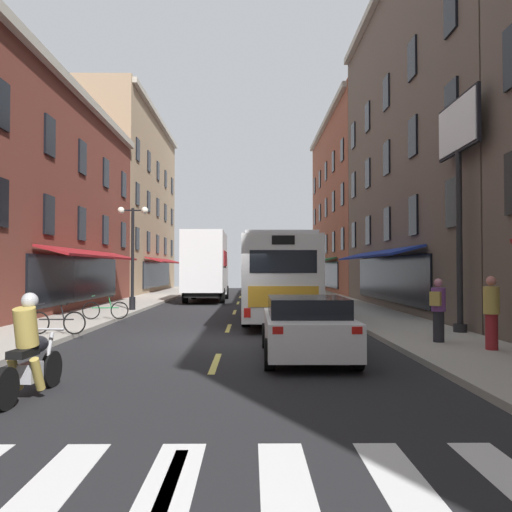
# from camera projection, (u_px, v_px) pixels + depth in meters

# --- Properties ---
(ground_plane) EXTENTS (34.80, 80.00, 0.10)m
(ground_plane) POSITION_uv_depth(u_px,v_px,m) (224.00, 342.00, 14.52)
(ground_plane) COLOR black
(lane_centre_dashes) EXTENTS (0.14, 73.90, 0.01)m
(lane_centre_dashes) POSITION_uv_depth(u_px,v_px,m) (223.00, 342.00, 14.27)
(lane_centre_dashes) COLOR #DBCC4C
(lane_centre_dashes) RESTS_ON ground
(crosswalk_near) EXTENTS (7.10, 2.80, 0.01)m
(crosswalk_near) POSITION_uv_depth(u_px,v_px,m) (164.00, 498.00, 4.52)
(crosswalk_near) COLOR silver
(crosswalk_near) RESTS_ON ground
(sidewalk_left) EXTENTS (3.00, 80.00, 0.14)m
(sidewalk_left) POSITION_uv_depth(u_px,v_px,m) (15.00, 338.00, 14.46)
(sidewalk_left) COLOR #A39E93
(sidewalk_left) RESTS_ON ground
(sidewalk_right) EXTENTS (3.00, 80.00, 0.14)m
(sidewalk_right) POSITION_uv_depth(u_px,v_px,m) (431.00, 338.00, 14.58)
(sidewalk_right) COLOR #A39E93
(sidewalk_right) RESTS_ON ground
(billboard_sign) EXTENTS (0.40, 2.89, 7.06)m
(billboard_sign) POSITION_uv_depth(u_px,v_px,m) (458.00, 153.00, 15.46)
(billboard_sign) COLOR black
(billboard_sign) RESTS_ON sidewalk_right
(transit_bus) EXTENTS (2.71, 11.64, 3.27)m
(transit_bus) POSITION_uv_depth(u_px,v_px,m) (275.00, 276.00, 21.37)
(transit_bus) COLOR silver
(transit_bus) RESTS_ON ground
(box_truck) EXTENTS (2.50, 7.55, 4.25)m
(box_truck) POSITION_uv_depth(u_px,v_px,m) (206.00, 267.00, 31.80)
(box_truck) COLOR white
(box_truck) RESTS_ON ground
(sedan_near) EXTENTS (1.99, 4.31, 1.40)m
(sedan_near) POSITION_uv_depth(u_px,v_px,m) (306.00, 326.00, 11.64)
(sedan_near) COLOR silver
(sedan_near) RESTS_ON ground
(sedan_mid) EXTENTS (1.91, 4.80, 1.43)m
(sedan_mid) POSITION_uv_depth(u_px,v_px,m) (213.00, 285.00, 40.88)
(sedan_mid) COLOR maroon
(sedan_mid) RESTS_ON ground
(motorcycle_rider) EXTENTS (0.62, 2.07, 1.66)m
(motorcycle_rider) POSITION_uv_depth(u_px,v_px,m) (29.00, 353.00, 8.03)
(motorcycle_rider) COLOR black
(motorcycle_rider) RESTS_ON ground
(bicycle_near) EXTENTS (1.71, 0.48, 0.91)m
(bicycle_near) POSITION_uv_depth(u_px,v_px,m) (57.00, 322.00, 14.79)
(bicycle_near) COLOR black
(bicycle_near) RESTS_ON sidewalk_left
(bicycle_mid) EXTENTS (1.71, 0.48, 0.91)m
(bicycle_mid) POSITION_uv_depth(u_px,v_px,m) (105.00, 310.00, 19.21)
(bicycle_mid) COLOR black
(bicycle_mid) RESTS_ON sidewalk_left
(pedestrian_near) EXTENTS (0.48, 0.51, 1.64)m
(pedestrian_near) POSITION_uv_depth(u_px,v_px,m) (438.00, 309.00, 13.24)
(pedestrian_near) COLOR black
(pedestrian_near) RESTS_ON sidewalk_right
(pedestrian_mid) EXTENTS (0.36, 0.36, 1.72)m
(pedestrian_mid) POSITION_uv_depth(u_px,v_px,m) (491.00, 312.00, 11.99)
(pedestrian_mid) COLOR maroon
(pedestrian_mid) RESTS_ON sidewalk_right
(street_lamp_twin) EXTENTS (1.42, 0.32, 4.78)m
(street_lamp_twin) POSITION_uv_depth(u_px,v_px,m) (133.00, 252.00, 23.71)
(street_lamp_twin) COLOR black
(street_lamp_twin) RESTS_ON sidewalk_left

